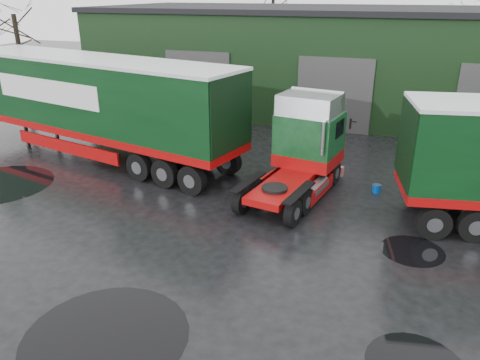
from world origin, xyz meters
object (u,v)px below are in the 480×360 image
at_px(tree_back_a, 273,21).
at_px(hero_tractor, 292,151).
at_px(warehouse, 350,59).
at_px(tree_left, 18,43).
at_px(wash_bucket, 377,188).
at_px(trailer_left, 97,108).
at_px(tree_back_b, 472,39).

bearing_deg(tree_back_a, hero_tractor, -72.64).
relative_size(warehouse, tree_left, 3.81).
bearing_deg(tree_left, warehouse, 22.83).
bearing_deg(wash_bucket, trailer_left, 179.69).
xyz_separation_m(warehouse, hero_tractor, (-0.03, -15.50, -1.30)).
relative_size(tree_back_a, tree_back_b, 1.27).
distance_m(tree_left, tree_back_b, 32.45).
bearing_deg(trailer_left, warehouse, -21.57).
height_order(wash_bucket, tree_back_b, tree_back_b).
bearing_deg(tree_left, hero_tractor, -21.57).
bearing_deg(warehouse, tree_left, -157.17).
height_order(warehouse, tree_left, tree_left).
bearing_deg(trailer_left, wash_bucket, -77.41).
xyz_separation_m(warehouse, wash_bucket, (3.00, -13.91, -3.00)).
xyz_separation_m(wash_bucket, tree_back_b, (5.00, 23.91, 3.59)).
xyz_separation_m(warehouse, tree_left, (-19.00, -8.00, 1.09)).
bearing_deg(tree_back_b, wash_bucket, -101.81).
bearing_deg(trailer_left, hero_tractor, -87.03).
relative_size(warehouse, wash_bucket, 97.55).
distance_m(trailer_left, tree_back_b, 29.61).
distance_m(hero_tractor, tree_left, 20.54).
height_order(tree_back_a, tree_back_b, tree_back_a).
xyz_separation_m(tree_back_a, tree_back_b, (16.00, 0.00, -1.00)).
relative_size(tree_left, tree_back_b, 1.13).
xyz_separation_m(hero_tractor, tree_back_a, (-7.97, 25.50, 2.90)).
height_order(wash_bucket, tree_left, tree_left).
bearing_deg(wash_bucket, tree_left, 164.97).
bearing_deg(trailer_left, tree_left, 71.31).
bearing_deg(tree_left, tree_back_b, 33.69).
height_order(hero_tractor, tree_back_a, tree_back_a).
distance_m(tree_back_a, tree_back_b, 16.03).
height_order(trailer_left, tree_back_b, tree_back_b).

